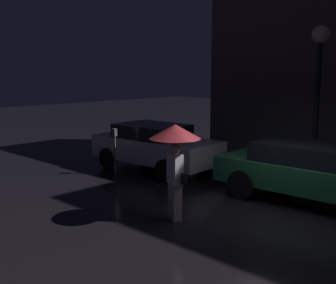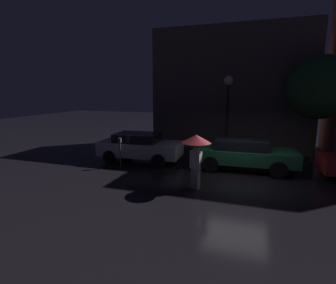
# 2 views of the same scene
# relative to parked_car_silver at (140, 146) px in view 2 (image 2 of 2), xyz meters

# --- Properties ---
(ground_plane) EXTENTS (60.00, 60.00, 0.00)m
(ground_plane) POSITION_rel_parked_car_silver_xyz_m (4.83, -1.31, -0.75)
(ground_plane) COLOR black
(building_facade_left) EXTENTS (9.15, 3.00, 7.08)m
(building_facade_left) POSITION_rel_parked_car_silver_xyz_m (3.83, 5.19, 2.79)
(building_facade_left) COLOR #564C47
(building_facade_left) RESTS_ON ground
(parked_car_silver) EXTENTS (4.09, 1.94, 1.40)m
(parked_car_silver) POSITION_rel_parked_car_silver_xyz_m (0.00, 0.00, 0.00)
(parked_car_silver) COLOR #B7B7BF
(parked_car_silver) RESTS_ON ground
(parked_car_green) EXTENTS (4.42, 1.98, 1.37)m
(parked_car_green) POSITION_rel_parked_car_silver_xyz_m (4.95, 0.17, -0.00)
(parked_car_green) COLOR #1E5638
(parked_car_green) RESTS_ON ground
(pedestrian_with_umbrella) EXTENTS (1.03, 1.03, 1.96)m
(pedestrian_with_umbrella) POSITION_rel_parked_car_silver_xyz_m (3.44, -2.84, 0.82)
(pedestrian_with_umbrella) COLOR beige
(pedestrian_with_umbrella) RESTS_ON ground
(parking_meter) EXTENTS (0.12, 0.10, 1.35)m
(parking_meter) POSITION_rel_parked_car_silver_xyz_m (-0.44, -1.21, 0.08)
(parking_meter) COLOR #4C5154
(parking_meter) RESTS_ON ground
(street_lamp_near) EXTENTS (0.49, 0.49, 4.23)m
(street_lamp_near) POSITION_rel_parked_car_silver_xyz_m (3.92, 2.49, 2.43)
(street_lamp_near) COLOR black
(street_lamp_near) RESTS_ON ground
(street_tree) EXTENTS (3.02, 3.02, 5.13)m
(street_tree) POSITION_rel_parked_car_silver_xyz_m (8.13, 2.63, 2.86)
(street_tree) COLOR #473323
(street_tree) RESTS_ON ground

